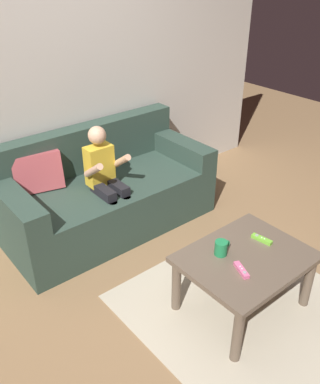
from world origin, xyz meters
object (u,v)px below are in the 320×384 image
(couch, at_px, (105,193))
(coffee_mug, at_px, (221,248))
(coffee_table, at_px, (245,265))
(game_remote_lime_near_edge, at_px, (262,239))
(person_seated_on_couch, at_px, (106,178))
(game_remote_pink_center, at_px, (241,270))

(couch, distance_m, coffee_mug, 1.30)
(coffee_table, bearing_deg, couch, 96.00)
(couch, bearing_deg, game_remote_lime_near_edge, -75.76)
(coffee_table, relative_size, game_remote_lime_near_edge, 5.46)
(couch, distance_m, person_seated_on_couch, 0.31)
(game_remote_lime_near_edge, xyz_separation_m, coffee_mug, (-0.31, 0.07, 0.04))
(game_remote_pink_center, bearing_deg, couch, 90.45)
(game_remote_lime_near_edge, bearing_deg, person_seated_on_couch, 109.70)
(coffee_table, xyz_separation_m, coffee_mug, (-0.11, 0.11, 0.12))
(game_remote_lime_near_edge, height_order, coffee_mug, coffee_mug)
(person_seated_on_couch, distance_m, coffee_mug, 1.12)
(couch, relative_size, person_seated_on_couch, 1.85)
(couch, bearing_deg, game_remote_pink_center, -89.55)
(coffee_table, height_order, coffee_mug, coffee_mug)
(couch, xyz_separation_m, coffee_table, (0.15, -1.40, 0.06))
(couch, bearing_deg, coffee_table, -84.00)
(person_seated_on_couch, bearing_deg, coffee_mug, -83.92)
(coffee_table, relative_size, game_remote_pink_center, 5.47)
(coffee_table, distance_m, coffee_mug, 0.20)
(person_seated_on_couch, distance_m, coffee_table, 1.26)
(person_seated_on_couch, height_order, coffee_table, person_seated_on_couch)
(person_seated_on_couch, xyz_separation_m, coffee_table, (0.23, -1.22, -0.19))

